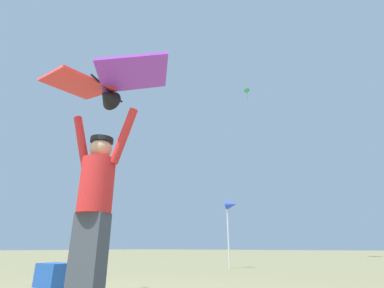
% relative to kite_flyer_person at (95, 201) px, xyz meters
% --- Properties ---
extents(kite_flyer_person, '(0.79, 0.43, 1.92)m').
position_rel_kite_flyer_person_xyz_m(kite_flyer_person, '(0.00, 0.00, 0.00)').
color(kite_flyer_person, '#424751').
rests_on(kite_flyer_person, ground).
extents(held_stunt_kite, '(1.58, 1.07, 0.39)m').
position_rel_kite_flyer_person_xyz_m(held_stunt_kite, '(0.02, -0.06, 1.31)').
color(held_stunt_kite, black).
extents(distant_kite_green_mid_right, '(1.03, 1.06, 1.61)m').
position_rel_kite_flyer_person_xyz_m(distant_kite_green_mid_right, '(-10.08, 26.75, 17.41)').
color(distant_kite_green_mid_right, green).
extents(cooler_box, '(0.48, 0.33, 0.30)m').
position_rel_kite_flyer_person_xyz_m(cooler_box, '(-1.49, 0.55, -0.79)').
color(cooler_box, '#1E51B2').
rests_on(cooler_box, ground).
extents(marker_flag, '(0.30, 0.24, 1.70)m').
position_rel_kite_flyer_person_xyz_m(marker_flag, '(-1.24, 5.12, 0.54)').
color(marker_flag, silver).
rests_on(marker_flag, ground).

